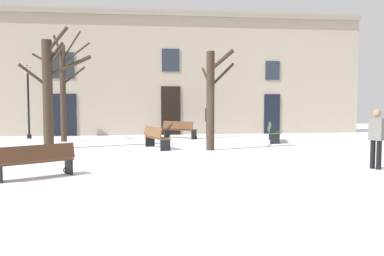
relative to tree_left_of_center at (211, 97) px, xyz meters
The scene contains 12 objects.
ground_plane 2.84m from the tree_left_of_center, 112.40° to the right, with size 33.98×33.98×0.00m, color white.
building_facade 7.47m from the tree_left_of_center, 96.04° to the left, with size 21.24×0.60×6.78m.
tree_left_of_center is the anchor object (origin of this frame).
tree_center 7.42m from the tree_left_of_center, 146.28° to the left, with size 2.64×1.52×5.17m.
tree_foreground 6.36m from the tree_left_of_center, 168.88° to the left, with size 2.75×1.18×4.76m.
streetlamp 10.02m from the tree_left_of_center, 144.28° to the left, with size 0.30×0.30×3.64m.
bench_by_litter_bin 5.22m from the tree_left_of_center, 98.41° to the left, with size 1.65×1.53×0.86m.
bench_back_to_back_right 4.58m from the tree_left_of_center, 38.89° to the left, with size 0.99×1.93×0.91m.
bench_near_center_tree 7.57m from the tree_left_of_center, 136.39° to the right, with size 1.84×1.39×0.85m.
bench_near_lamp 2.72m from the tree_left_of_center, 161.10° to the left, with size 1.01×1.83×0.89m.
person_strolling 6.34m from the tree_left_of_center, 52.17° to the right, with size 0.39×0.44×1.70m.
person_by_shop_door 5.11m from the tree_left_of_center, 81.01° to the left, with size 0.43×0.34×1.76m.
Camera 1 is at (-2.14, -14.21, 2.00)m, focal length 39.75 mm.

